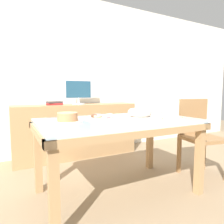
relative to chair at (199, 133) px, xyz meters
name	(u,v)px	position (x,y,z in m)	size (l,w,h in m)	color
ground_plane	(118,192)	(-1.11, 0.06, -0.52)	(12.00, 12.00, 0.00)	#997F60
wall_back	(71,76)	(-1.11, 1.69, 0.78)	(8.00, 0.10, 2.60)	silver
dining_table	(118,128)	(-1.11, 0.06, 0.14)	(1.55, 0.91, 0.76)	silver
chair	(199,133)	(0.00, 0.00, 0.00)	(0.49, 0.49, 0.94)	olive
sideboard	(77,130)	(-1.11, 1.39, -0.11)	(1.90, 0.44, 0.83)	tan
computer_monitor	(79,92)	(-1.08, 1.38, 0.50)	(0.42, 0.20, 0.38)	silver
book_stack	(54,103)	(-1.45, 1.39, 0.34)	(0.24, 0.17, 0.06)	maroon
cake_chocolate_round	(68,118)	(-1.61, 0.09, 0.27)	(0.27, 0.27, 0.09)	silver
cake_golden_bundt	(140,113)	(-0.84, 0.07, 0.28)	(0.27, 0.27, 0.09)	silver
pastry_platter	(103,117)	(-1.22, 0.17, 0.25)	(0.35, 0.35, 0.04)	silver
plate_stack	(152,113)	(-0.58, 0.19, 0.26)	(0.21, 0.21, 0.05)	silver
tealight_near_cakes	(163,120)	(-0.84, -0.28, 0.25)	(0.04, 0.04, 0.04)	silver
tealight_left_edge	(182,119)	(-0.61, -0.30, 0.25)	(0.04, 0.04, 0.04)	silver
tealight_near_front	(162,119)	(-0.78, -0.21, 0.25)	(0.04, 0.04, 0.04)	silver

